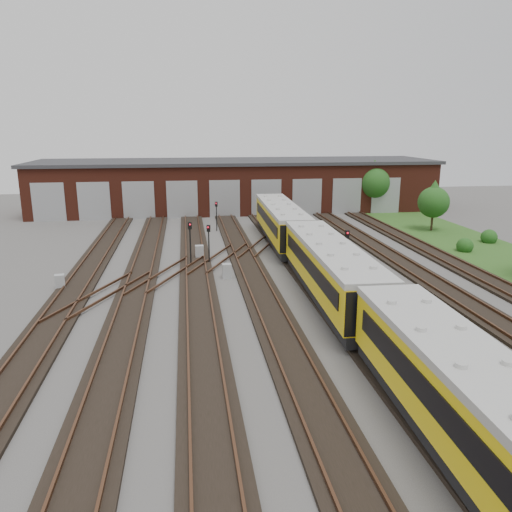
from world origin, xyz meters
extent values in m
plane|color=#474542|center=(0.00, 0.00, 0.00)|extent=(120.00, 120.00, 0.00)
cube|color=black|center=(-14.00, 0.00, 0.09)|extent=(2.40, 70.00, 0.18)
cube|color=#503120|center=(-14.72, 0.00, 0.26)|extent=(0.10, 70.00, 0.15)
cube|color=#503120|center=(-13.28, 0.00, 0.26)|extent=(0.10, 70.00, 0.15)
cube|color=black|center=(-10.00, 0.00, 0.09)|extent=(2.40, 70.00, 0.18)
cube|color=#503120|center=(-10.72, 0.00, 0.26)|extent=(0.10, 70.00, 0.15)
cube|color=#503120|center=(-9.28, 0.00, 0.26)|extent=(0.10, 70.00, 0.15)
cube|color=black|center=(-6.00, 0.00, 0.09)|extent=(2.40, 70.00, 0.18)
cube|color=#503120|center=(-6.72, 0.00, 0.26)|extent=(0.10, 70.00, 0.15)
cube|color=#503120|center=(-5.28, 0.00, 0.26)|extent=(0.10, 70.00, 0.15)
cube|color=black|center=(-2.00, 0.00, 0.09)|extent=(2.40, 70.00, 0.18)
cube|color=#503120|center=(-2.72, 0.00, 0.26)|extent=(0.10, 70.00, 0.15)
cube|color=#503120|center=(-1.28, 0.00, 0.26)|extent=(0.10, 70.00, 0.15)
cube|color=black|center=(2.00, 0.00, 0.09)|extent=(2.40, 70.00, 0.18)
cube|color=#503120|center=(1.28, 0.00, 0.26)|extent=(0.10, 70.00, 0.15)
cube|color=#503120|center=(2.72, 0.00, 0.26)|extent=(0.10, 70.00, 0.15)
cube|color=black|center=(6.00, 0.00, 0.09)|extent=(2.40, 70.00, 0.18)
cube|color=#503120|center=(5.28, 0.00, 0.26)|extent=(0.10, 70.00, 0.15)
cube|color=#503120|center=(6.72, 0.00, 0.26)|extent=(0.10, 70.00, 0.15)
cube|color=black|center=(10.00, 0.00, 0.09)|extent=(2.40, 70.00, 0.18)
cube|color=#503120|center=(9.28, 0.00, 0.26)|extent=(0.10, 70.00, 0.15)
cube|color=#503120|center=(10.72, 0.00, 0.26)|extent=(0.10, 70.00, 0.15)
cube|color=#503120|center=(-8.00, 10.00, 0.26)|extent=(5.40, 9.62, 0.15)
cube|color=#503120|center=(-4.00, 14.00, 0.26)|extent=(5.40, 9.62, 0.15)
cube|color=#503120|center=(0.00, 18.00, 0.26)|extent=(5.40, 9.62, 0.15)
cube|color=#503120|center=(-12.00, 6.00, 0.26)|extent=(5.40, 9.62, 0.15)
cube|color=#503120|center=(4.00, 22.00, 0.26)|extent=(5.40, 9.62, 0.15)
cube|color=#562115|center=(0.00, 40.00, 3.00)|extent=(50.00, 12.00, 6.00)
cube|color=#2F2F32|center=(0.00, 40.00, 6.15)|extent=(51.00, 12.50, 0.40)
cube|color=#929496|center=(-22.00, 33.98, 2.20)|extent=(3.60, 0.12, 4.40)
cube|color=#929496|center=(-17.00, 33.98, 2.20)|extent=(3.60, 0.12, 4.40)
cube|color=#929496|center=(-12.00, 33.98, 2.20)|extent=(3.60, 0.12, 4.40)
cube|color=#929496|center=(-7.00, 33.98, 2.20)|extent=(3.60, 0.12, 4.40)
cube|color=#929496|center=(-2.00, 33.98, 2.20)|extent=(3.60, 0.12, 4.40)
cube|color=#929496|center=(3.00, 33.98, 2.20)|extent=(3.60, 0.12, 4.40)
cube|color=#929496|center=(8.00, 33.98, 2.20)|extent=(3.60, 0.12, 4.40)
cube|color=#929496|center=(13.00, 33.98, 2.20)|extent=(3.60, 0.12, 4.40)
cube|color=#929496|center=(18.00, 33.98, 2.20)|extent=(3.60, 0.12, 4.40)
cube|color=black|center=(2.00, -12.56, 0.64)|extent=(2.88, 15.75, 0.63)
cube|color=gold|center=(2.00, -12.56, 2.11)|extent=(3.19, 15.76, 2.30)
cube|color=#B0B0AB|center=(2.00, -12.56, 3.41)|extent=(3.29, 15.76, 0.31)
cube|color=black|center=(0.62, -12.52, 2.37)|extent=(0.48, 13.80, 0.89)
cube|color=black|center=(2.00, 3.44, 0.64)|extent=(2.88, 15.75, 0.63)
cube|color=gold|center=(2.00, 3.44, 2.11)|extent=(3.19, 15.76, 2.30)
cube|color=#B0B0AB|center=(2.00, 3.44, 3.41)|extent=(3.29, 15.76, 0.31)
cube|color=black|center=(0.62, 3.48, 2.37)|extent=(0.48, 13.80, 0.89)
cube|color=black|center=(3.38, 3.39, 2.37)|extent=(0.48, 13.80, 0.89)
cube|color=black|center=(2.00, 19.44, 0.64)|extent=(2.88, 15.75, 0.63)
cube|color=gold|center=(2.00, 19.44, 2.11)|extent=(3.19, 15.76, 2.30)
cube|color=#B0B0AB|center=(2.00, 19.44, 3.41)|extent=(3.29, 15.76, 0.31)
cube|color=black|center=(0.62, 19.48, 2.37)|extent=(0.48, 13.80, 0.89)
cube|color=black|center=(3.38, 19.39, 2.37)|extent=(0.48, 13.80, 0.89)
cylinder|color=black|center=(-4.92, 12.99, 1.30)|extent=(0.10, 0.10, 2.59)
cube|color=black|center=(-4.92, 12.99, 2.85)|extent=(0.30, 0.24, 0.52)
sphere|color=red|center=(-4.92, 12.88, 2.96)|extent=(0.13, 0.13, 0.13)
cylinder|color=black|center=(-6.36, 12.47, 1.47)|extent=(0.11, 0.11, 2.93)
cube|color=black|center=(-6.36, 12.47, 3.20)|extent=(0.30, 0.22, 0.54)
sphere|color=red|center=(-6.36, 12.36, 3.31)|extent=(0.13, 0.13, 0.13)
cylinder|color=black|center=(-3.51, 25.76, 1.28)|extent=(0.10, 0.10, 2.56)
cube|color=black|center=(-3.51, 25.76, 2.80)|extent=(0.27, 0.19, 0.49)
sphere|color=red|center=(-3.51, 25.66, 2.90)|extent=(0.12, 0.12, 0.12)
cylinder|color=black|center=(4.47, 7.82, 1.46)|extent=(0.11, 0.11, 2.92)
cube|color=black|center=(4.47, 7.82, 3.19)|extent=(0.28, 0.18, 0.55)
sphere|color=red|center=(4.47, 7.71, 3.30)|extent=(0.13, 0.13, 0.13)
cube|color=#999C9D|center=(-15.00, 7.97, 0.51)|extent=(0.71, 0.63, 1.02)
cube|color=#999C9D|center=(-3.88, 8.97, 0.53)|extent=(0.65, 0.55, 1.06)
cube|color=#999C9D|center=(-5.63, 14.71, 0.56)|extent=(0.68, 0.57, 1.12)
cube|color=#999C9D|center=(3.32, 17.54, 0.55)|extent=(0.80, 0.73, 1.10)
cube|color=#999C9D|center=(4.85, 10.26, 0.49)|extent=(0.74, 0.70, 0.99)
cylinder|color=#312216|center=(16.68, 34.77, 1.02)|extent=(0.24, 0.24, 2.04)
sphere|color=#1A4012|center=(16.68, 34.77, 3.74)|extent=(3.96, 3.96, 3.96)
cone|color=#1A4012|center=(16.68, 34.77, 5.15)|extent=(3.40, 3.40, 2.83)
cylinder|color=#312216|center=(18.56, 22.81, 0.82)|extent=(0.23, 0.23, 1.63)
sphere|color=#1A4012|center=(18.56, 22.81, 2.99)|extent=(3.17, 3.17, 3.17)
cone|color=#1A4012|center=(18.56, 22.81, 4.12)|extent=(2.72, 2.72, 2.26)
sphere|color=#1A4012|center=(17.12, 13.96, 0.70)|extent=(1.41, 1.41, 1.41)
sphere|color=#1A4012|center=(21.21, 16.85, 0.74)|extent=(1.48, 1.48, 1.48)
camera|label=1|loc=(-6.58, -24.93, 10.40)|focal=35.00mm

